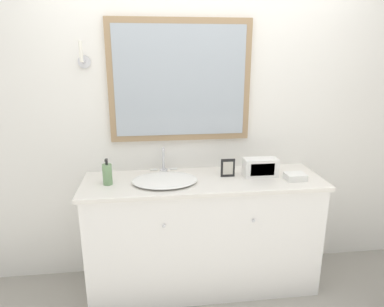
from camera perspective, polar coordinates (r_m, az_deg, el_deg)
The scene contains 7 objects.
wall_back at distance 2.70m, azimuth 0.93°, elevation 5.83°, with size 8.00×0.18×2.55m.
vanity_counter at distance 2.70m, azimuth 1.85°, elevation -13.14°, with size 1.76×0.55×0.89m.
sink_basin at distance 2.46m, azimuth -4.57°, elevation -4.32°, with size 0.47×0.41×0.21m.
soap_bottle at distance 2.47m, azimuth -13.93°, elevation -3.34°, with size 0.07×0.07×0.19m.
appliance_box at distance 2.61m, azimuth 11.32°, elevation -2.28°, with size 0.25×0.12×0.14m.
picture_frame at distance 2.56m, azimuth 5.99°, elevation -2.40°, with size 0.10×0.01×0.14m.
hand_towel_near_sink at distance 2.61m, azimuth 16.82°, elevation -3.70°, with size 0.14×0.11×0.05m.
Camera 1 is at (-0.37, -2.02, 1.77)m, focal length 32.00 mm.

